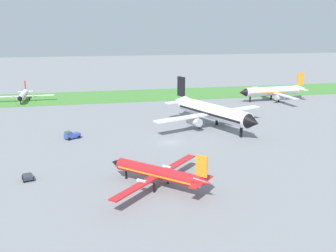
# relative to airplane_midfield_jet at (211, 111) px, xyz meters

# --- Properties ---
(ground_plane) EXTENTS (600.00, 600.00, 0.00)m
(ground_plane) POSITION_rel_airplane_midfield_jet_xyz_m (-13.50, -10.97, -4.36)
(ground_plane) COLOR gray
(grass_taxiway_strip) EXTENTS (360.00, 28.00, 0.08)m
(grass_taxiway_strip) POSITION_rel_airplane_midfield_jet_xyz_m (-13.50, 53.83, -4.32)
(grass_taxiway_strip) COLOR #478438
(grass_taxiway_strip) RESTS_ON ground_plane
(airplane_midfield_jet) EXTENTS (32.81, 32.57, 12.11)m
(airplane_midfield_jet) POSITION_rel_airplane_midfield_jet_xyz_m (0.00, 0.00, 0.00)
(airplane_midfield_jet) COLOR white
(airplane_midfield_jet) RESTS_ON ground_plane
(airplane_parked_jet_far) EXTENTS (27.46, 27.97, 9.88)m
(airplane_parked_jet_far) POSITION_rel_airplane_midfield_jet_xyz_m (34.71, 31.65, -0.80)
(airplane_parked_jet_far) COLOR silver
(airplane_parked_jet_far) RESTS_ON ground_plane
(airplane_foreground_turboprop) EXTENTS (17.26, 17.29, 6.89)m
(airplane_foreground_turboprop) POSITION_rel_airplane_midfield_jet_xyz_m (-21.18, -35.15, -1.84)
(airplane_foreground_turboprop) COLOR red
(airplane_foreground_turboprop) RESTS_ON ground_plane
(airplane_taxiing_turboprop) EXTENTS (21.65, 18.50, 6.49)m
(airplane_taxiing_turboprop) POSITION_rel_airplane_midfield_jet_xyz_m (-53.99, 50.02, -1.99)
(airplane_taxiing_turboprop) COLOR white
(airplane_taxiing_turboprop) RESTS_ON ground_plane
(pushback_tug_near_gate) EXTENTS (4.02, 3.36, 1.95)m
(pushback_tug_near_gate) POSITION_rel_airplane_midfield_jet_xyz_m (-35.77, -3.04, -3.45)
(pushback_tug_near_gate) COLOR #334FB2
(pushback_tug_near_gate) RESTS_ON ground_plane
(baggage_cart_midfield) EXTENTS (2.29, 2.74, 0.90)m
(baggage_cart_midfield) POSITION_rel_airplane_midfield_jet_xyz_m (-42.55, -27.38, -3.79)
(baggage_cart_midfield) COLOR #2D333D
(baggage_cart_midfield) RESTS_ON ground_plane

